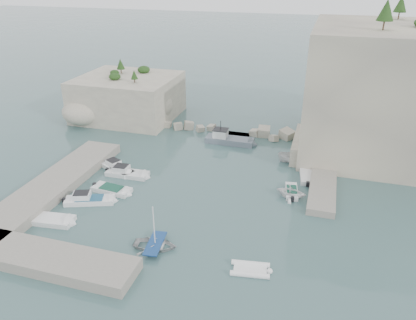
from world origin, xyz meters
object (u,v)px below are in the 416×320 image
(motorboat_d, at_px, (90,202))
(tender_east_c, at_px, (306,178))
(motorboat_e, at_px, (52,222))
(tender_east_d, at_px, (294,162))
(motorboat_c, at_px, (112,192))
(inflatable_dinghy, at_px, (250,271))
(tender_east_b, at_px, (291,194))
(motorboat_b, at_px, (128,176))
(tender_east_a, at_px, (290,197))
(work_boat, at_px, (230,143))
(motorboat_a, at_px, (118,171))
(rowboat, at_px, (155,247))

(motorboat_d, height_order, tender_east_c, motorboat_d)
(motorboat_e, xyz_separation_m, tender_east_d, (22.42, 21.38, 0.00))
(motorboat_c, distance_m, inflatable_dinghy, 20.22)
(motorboat_d, bearing_deg, tender_east_d, 18.59)
(motorboat_d, height_order, tender_east_b, motorboat_d)
(motorboat_b, height_order, inflatable_dinghy, motorboat_b)
(inflatable_dinghy, height_order, tender_east_c, tender_east_c)
(motorboat_e, xyz_separation_m, tender_east_a, (23.01, 12.07, 0.00))
(tender_east_a, bearing_deg, motorboat_e, 124.84)
(tender_east_b, bearing_deg, tender_east_c, -25.55)
(motorboat_e, relative_size, tender_east_d, 1.14)
(motorboat_e, bearing_deg, tender_east_c, 29.15)
(tender_east_a, distance_m, work_boat, 16.85)
(motorboat_d, relative_size, work_boat, 0.76)
(motorboat_c, bearing_deg, inflatable_dinghy, -20.37)
(motorboat_b, relative_size, work_boat, 0.75)
(motorboat_a, xyz_separation_m, inflatable_dinghy, (20.13, -13.81, 0.00))
(motorboat_a, bearing_deg, motorboat_d, -58.29)
(motorboat_c, bearing_deg, tender_east_d, 40.92)
(motorboat_e, height_order, work_boat, work_boat)
(motorboat_d, xyz_separation_m, tender_east_a, (21.37, 7.53, 0.00))
(tender_east_d, bearing_deg, motorboat_a, 102.25)
(motorboat_b, relative_size, tender_east_d, 1.36)
(motorboat_a, xyz_separation_m, motorboat_c, (1.93, -5.01, 0.00))
(tender_east_c, height_order, tender_east_d, tender_east_d)
(motorboat_b, bearing_deg, rowboat, -55.02)
(motorboat_a, height_order, motorboat_c, motorboat_a)
(inflatable_dinghy, bearing_deg, motorboat_a, 137.28)
(motorboat_c, distance_m, rowboat, 12.19)
(rowboat, relative_size, tender_east_c, 0.85)
(motorboat_a, height_order, tender_east_c, motorboat_a)
(motorboat_e, xyz_separation_m, rowboat, (11.85, -0.78, 0.00))
(motorboat_a, relative_size, tender_east_d, 1.33)
(rowboat, height_order, inflatable_dinghy, rowboat)
(motorboat_e, xyz_separation_m, work_boat, (12.58, 25.31, 0.00))
(tender_east_d, bearing_deg, tender_east_a, 173.26)
(motorboat_d, height_order, work_boat, work_boat)
(motorboat_d, relative_size, tender_east_d, 1.37)
(tender_east_d, bearing_deg, inflatable_dinghy, 166.11)
(work_boat, bearing_deg, rowboat, -91.94)
(motorboat_c, xyz_separation_m, inflatable_dinghy, (18.20, -8.80, 0.00))
(motorboat_c, distance_m, work_boat, 20.40)
(motorboat_d, distance_m, rowboat, 11.51)
(motorboat_e, relative_size, rowboat, 1.20)
(motorboat_d, bearing_deg, motorboat_a, 75.06)
(motorboat_c, height_order, work_boat, work_boat)
(motorboat_e, bearing_deg, tender_east_b, 23.00)
(tender_east_b, xyz_separation_m, tender_east_c, (1.36, 4.45, 0.00))
(motorboat_c, bearing_deg, tender_east_a, 18.45)
(inflatable_dinghy, bearing_deg, tender_east_c, 71.58)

